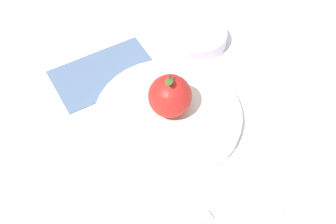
{
  "coord_description": "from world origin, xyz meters",
  "views": [
    {
      "loc": [
        0.42,
        0.04,
        0.62
      ],
      "look_at": [
        -0.04,
        -0.02,
        0.02
      ],
      "focal_mm": 47.98,
      "sensor_mm": 36.0,
      "label": 1
    }
  ],
  "objects_px": {
    "spoon": "(260,217)",
    "dinner_plate": "(168,115)",
    "linen_napkin": "(105,73)",
    "knife": "(211,215)",
    "apple": "(170,96)",
    "side_bowl": "(199,36)"
  },
  "relations": [
    {
      "from": "spoon",
      "to": "dinner_plate",
      "type": "bearing_deg",
      "value": -135.35
    },
    {
      "from": "dinner_plate",
      "to": "linen_napkin",
      "type": "xyz_separation_m",
      "value": [
        -0.09,
        -0.13,
        -0.01
      ]
    },
    {
      "from": "knife",
      "to": "apple",
      "type": "bearing_deg",
      "value": -153.72
    },
    {
      "from": "spoon",
      "to": "apple",
      "type": "bearing_deg",
      "value": -137.01
    },
    {
      "from": "dinner_plate",
      "to": "knife",
      "type": "xyz_separation_m",
      "value": [
        0.17,
        0.09,
        -0.01
      ]
    },
    {
      "from": "apple",
      "to": "dinner_plate",
      "type": "bearing_deg",
      "value": -17.66
    },
    {
      "from": "side_bowl",
      "to": "knife",
      "type": "relative_size",
      "value": 0.68
    },
    {
      "from": "side_bowl",
      "to": "knife",
      "type": "distance_m",
      "value": 0.36
    },
    {
      "from": "dinner_plate",
      "to": "apple",
      "type": "bearing_deg",
      "value": 162.34
    },
    {
      "from": "dinner_plate",
      "to": "apple",
      "type": "height_order",
      "value": "apple"
    },
    {
      "from": "apple",
      "to": "knife",
      "type": "xyz_separation_m",
      "value": [
        0.17,
        0.09,
        -0.05
      ]
    },
    {
      "from": "side_bowl",
      "to": "spoon",
      "type": "relative_size",
      "value": 0.74
    },
    {
      "from": "linen_napkin",
      "to": "knife",
      "type": "bearing_deg",
      "value": 40.89
    },
    {
      "from": "spoon",
      "to": "linen_napkin",
      "type": "distance_m",
      "value": 0.38
    },
    {
      "from": "apple",
      "to": "knife",
      "type": "height_order",
      "value": "apple"
    },
    {
      "from": "dinner_plate",
      "to": "spoon",
      "type": "distance_m",
      "value": 0.23
    },
    {
      "from": "dinner_plate",
      "to": "side_bowl",
      "type": "distance_m",
      "value": 0.19
    },
    {
      "from": "side_bowl",
      "to": "dinner_plate",
      "type": "bearing_deg",
      "value": -9.54
    },
    {
      "from": "linen_napkin",
      "to": "side_bowl",
      "type": "bearing_deg",
      "value": 122.52
    },
    {
      "from": "knife",
      "to": "spoon",
      "type": "height_order",
      "value": "spoon"
    },
    {
      "from": "apple",
      "to": "side_bowl",
      "type": "height_order",
      "value": "apple"
    },
    {
      "from": "side_bowl",
      "to": "spoon",
      "type": "xyz_separation_m",
      "value": [
        0.35,
        0.13,
        -0.01
      ]
    }
  ]
}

